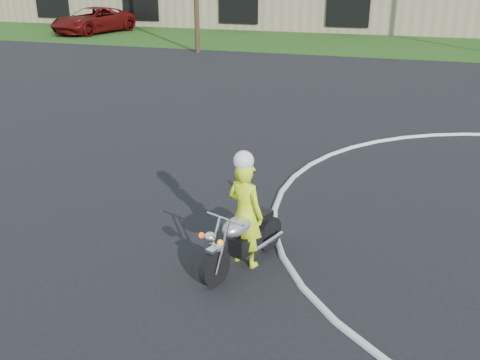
% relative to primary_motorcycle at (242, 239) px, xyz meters
% --- Properties ---
extents(grass_strip, '(120.00, 10.00, 0.02)m').
position_rel_primary_motorcycle_xyz_m(grass_strip, '(5.92, 27.20, -0.51)').
color(grass_strip, '#1E4714').
rests_on(grass_strip, ground).
extents(primary_motorcycle, '(1.01, 1.95, 1.07)m').
position_rel_primary_motorcycle_xyz_m(primary_motorcycle, '(0.00, 0.00, 0.00)').
color(primary_motorcycle, black).
rests_on(primary_motorcycle, ground).
extents(rider_primary_grp, '(0.77, 0.64, 1.99)m').
position_rel_primary_motorcycle_xyz_m(rider_primary_grp, '(0.01, 0.14, 0.44)').
color(rider_primary_grp, '#DEFF1A').
rests_on(rider_primary_grp, ground).
extents(pickup_grp, '(4.40, 6.91, 1.78)m').
position_rel_primary_motorcycle_xyz_m(pickup_grp, '(-19.49, 27.42, 0.37)').
color(pickup_grp, '#520909').
rests_on(pickup_grp, ground).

